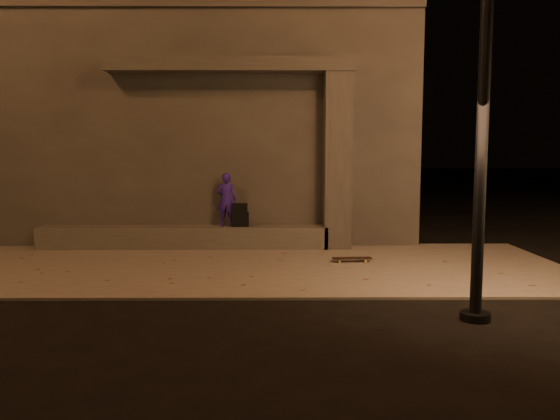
{
  "coord_description": "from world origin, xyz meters",
  "views": [
    {
      "loc": [
        0.43,
        -7.53,
        2.04
      ],
      "look_at": [
        0.5,
        2.0,
        1.02
      ],
      "focal_mm": 35.0,
      "sensor_mm": 36.0,
      "label": 1
    }
  ],
  "objects_px": {
    "backpack": "(240,218)",
    "skateboard": "(352,258)",
    "skateboarder": "(226,200)",
    "column": "(337,161)"
  },
  "relations": [
    {
      "from": "skateboarder",
      "to": "skateboard",
      "type": "height_order",
      "value": "skateboarder"
    },
    {
      "from": "column",
      "to": "backpack",
      "type": "relative_size",
      "value": 7.28
    },
    {
      "from": "backpack",
      "to": "skateboard",
      "type": "height_order",
      "value": "backpack"
    },
    {
      "from": "skateboarder",
      "to": "backpack",
      "type": "relative_size",
      "value": 2.26
    },
    {
      "from": "skateboarder",
      "to": "skateboard",
      "type": "xyz_separation_m",
      "value": [
        2.41,
        -1.52,
        -0.94
      ]
    },
    {
      "from": "backpack",
      "to": "skateboard",
      "type": "distance_m",
      "value": 2.67
    },
    {
      "from": "backpack",
      "to": "skateboard",
      "type": "bearing_deg",
      "value": -39.43
    },
    {
      "from": "skateboarder",
      "to": "backpack",
      "type": "distance_m",
      "value": 0.48
    },
    {
      "from": "skateboarder",
      "to": "backpack",
      "type": "xyz_separation_m",
      "value": [
        0.29,
        0.0,
        -0.39
      ]
    },
    {
      "from": "skateboard",
      "to": "column",
      "type": "bearing_deg",
      "value": 90.46
    }
  ]
}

